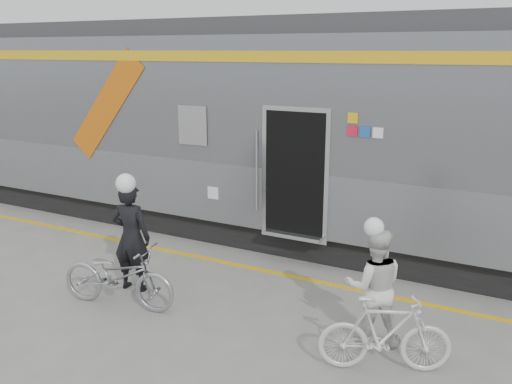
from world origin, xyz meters
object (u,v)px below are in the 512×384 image
Objects in this scene: man at (131,237)px; bicycle_right at (385,334)px; bicycle_left at (118,276)px; woman at (374,287)px.

bicycle_right is at bearing 164.92° from man.
bicycle_left is 1.17× the size of woman.
man is 0.70m from bicycle_left.
woman is at bearing 5.35° from bicycle_right.
woman is (3.47, 0.71, 0.29)m from bicycle_left.
man is 0.95× the size of bicycle_left.
woman is 0.69m from bicycle_right.
bicycle_right is (3.77, 0.16, -0.01)m from bicycle_left.
man is 3.67m from woman.
woman is at bearing 173.04° from man.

